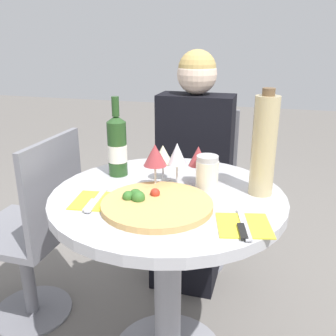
{
  "coord_description": "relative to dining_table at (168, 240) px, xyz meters",
  "views": [
    {
      "loc": [
        0.33,
        -1.14,
        1.24
      ],
      "look_at": [
        0.01,
        -0.02,
        0.83
      ],
      "focal_mm": 40.0,
      "sensor_mm": 36.0,
      "label": 1
    }
  ],
  "objects": [
    {
      "name": "chair_behind_diner",
      "position": [
        -0.05,
        0.77,
        -0.12
      ],
      "size": [
        0.4,
        0.4,
        0.86
      ],
      "rotation": [
        0.0,
        0.0,
        3.14
      ],
      "color": "slate",
      "rests_on": "ground_plane"
    },
    {
      "name": "wine_glass_back_left",
      "position": [
        -0.05,
        0.12,
        0.28
      ],
      "size": [
        0.08,
        0.08,
        0.13
      ],
      "color": "silver",
      "rests_on": "dining_table"
    },
    {
      "name": "tall_carafe",
      "position": [
        0.31,
        0.09,
        0.36
      ],
      "size": [
        0.08,
        0.08,
        0.36
      ],
      "color": "tan",
      "rests_on": "dining_table"
    },
    {
      "name": "sugar_shaker",
      "position": [
        0.12,
        0.08,
        0.25
      ],
      "size": [
        0.08,
        0.08,
        0.12
      ],
      "color": "silver",
      "rests_on": "dining_table"
    },
    {
      "name": "wine_glass_back_right",
      "position": [
        0.08,
        0.12,
        0.29
      ],
      "size": [
        0.07,
        0.07,
        0.14
      ],
      "color": "silver",
      "rests_on": "dining_table"
    },
    {
      "name": "pizza_large",
      "position": [
        -0.01,
        -0.12,
        0.2
      ],
      "size": [
        0.35,
        0.35,
        0.05
      ],
      "color": "tan",
      "rests_on": "dining_table"
    },
    {
      "name": "wine_glass_front_left",
      "position": [
        -0.05,
        0.03,
        0.31
      ],
      "size": [
        0.08,
        0.08,
        0.16
      ],
      "color": "silver",
      "rests_on": "dining_table"
    },
    {
      "name": "place_setting_left",
      "position": [
        -0.2,
        -0.13,
        0.19
      ],
      "size": [
        0.17,
        0.19,
        0.01
      ],
      "color": "yellow",
      "rests_on": "dining_table"
    },
    {
      "name": "place_setting_right",
      "position": [
        0.27,
        -0.17,
        0.19
      ],
      "size": [
        0.18,
        0.19,
        0.01
      ],
      "color": "yellow",
      "rests_on": "dining_table"
    },
    {
      "name": "chair_empty_side",
      "position": [
        -0.63,
        0.08,
        -0.12
      ],
      "size": [
        0.4,
        0.4,
        0.86
      ],
      "rotation": [
        0.0,
        0.0,
        1.57
      ],
      "color": "slate",
      "rests_on": "ground_plane"
    },
    {
      "name": "dining_table",
      "position": [
        0.0,
        0.0,
        0.0
      ],
      "size": [
        0.81,
        0.81,
        0.73
      ],
      "color": "gray",
      "rests_on": "ground_plane"
    },
    {
      "name": "wine_bottle",
      "position": [
        -0.24,
        0.13,
        0.3
      ],
      "size": [
        0.07,
        0.07,
        0.3
      ],
      "color": "#23471E",
      "rests_on": "dining_table"
    },
    {
      "name": "seated_diner",
      "position": [
        -0.05,
        0.64,
        -0.01
      ],
      "size": [
        0.38,
        0.41,
        1.18
      ],
      "rotation": [
        0.0,
        0.0,
        3.14
      ],
      "color": "black",
      "rests_on": "ground_plane"
    },
    {
      "name": "wine_glass_center",
      "position": [
        0.01,
        0.08,
        0.3
      ],
      "size": [
        0.07,
        0.07,
        0.16
      ],
      "color": "silver",
      "rests_on": "dining_table"
    }
  ]
}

